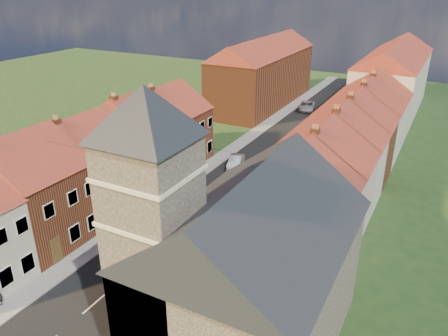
{
  "coord_description": "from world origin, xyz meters",
  "views": [
    {
      "loc": [
        17.37,
        -13.3,
        18.93
      ],
      "look_at": [
        1.0,
        17.58,
        3.5
      ],
      "focal_mm": 35.0,
      "sensor_mm": 36.0,
      "label": 1
    }
  ],
  "objects_px": {
    "lamppost": "(192,149)",
    "church": "(238,256)",
    "car_near": "(130,229)",
    "car_distant": "(307,106)",
    "car_mid": "(236,161)",
    "pedestrian_right": "(210,246)"
  },
  "relations": [
    {
      "from": "church",
      "to": "car_near",
      "type": "xyz_separation_m",
      "value": [
        -12.25,
        5.8,
        -5.15
      ]
    },
    {
      "from": "lamppost",
      "to": "car_near",
      "type": "bearing_deg",
      "value": -85.15
    },
    {
      "from": "car_distant",
      "to": "pedestrian_right",
      "type": "xyz_separation_m",
      "value": [
        5.89,
        -40.36,
        0.41
      ]
    },
    {
      "from": "lamppost",
      "to": "church",
      "type": "bearing_deg",
      "value": -51.7
    },
    {
      "from": "car_mid",
      "to": "car_distant",
      "type": "height_order",
      "value": "car_distant"
    },
    {
      "from": "car_distant",
      "to": "car_near",
      "type": "bearing_deg",
      "value": -103.9
    },
    {
      "from": "car_near",
      "to": "car_distant",
      "type": "bearing_deg",
      "value": 100.3
    },
    {
      "from": "lamppost",
      "to": "car_distant",
      "type": "distance_m",
      "value": 30.21
    },
    {
      "from": "church",
      "to": "car_distant",
      "type": "relative_size",
      "value": 3.31
    },
    {
      "from": "church",
      "to": "car_distant",
      "type": "bearing_deg",
      "value": 103.45
    },
    {
      "from": "church",
      "to": "pedestrian_right",
      "type": "xyz_separation_m",
      "value": [
        -5.28,
        6.31,
        -4.83
      ]
    },
    {
      "from": "car_distant",
      "to": "car_mid",
      "type": "bearing_deg",
      "value": -102.25
    },
    {
      "from": "church",
      "to": "lamppost",
      "type": "relative_size",
      "value": 2.53
    },
    {
      "from": "car_distant",
      "to": "church",
      "type": "bearing_deg",
      "value": -88.93
    },
    {
      "from": "car_near",
      "to": "car_mid",
      "type": "relative_size",
      "value": 1.14
    },
    {
      "from": "car_mid",
      "to": "pedestrian_right",
      "type": "distance_m",
      "value": 16.89
    },
    {
      "from": "lamppost",
      "to": "car_distant",
      "type": "height_order",
      "value": "lamppost"
    },
    {
      "from": "church",
      "to": "lamppost",
      "type": "xyz_separation_m",
      "value": [
        -13.17,
        16.68,
        -2.34
      ]
    },
    {
      "from": "car_near",
      "to": "car_mid",
      "type": "bearing_deg",
      "value": 97.83
    },
    {
      "from": "church",
      "to": "lamppost",
      "type": "height_order",
      "value": "church"
    },
    {
      "from": "car_distant",
      "to": "pedestrian_right",
      "type": "relative_size",
      "value": 2.48
    },
    {
      "from": "church",
      "to": "pedestrian_right",
      "type": "bearing_deg",
      "value": 129.91
    }
  ]
}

